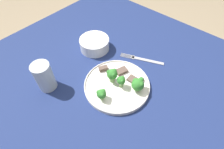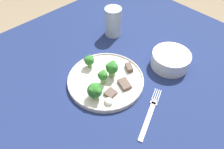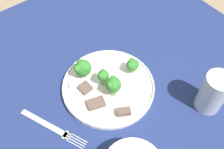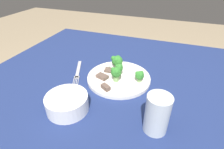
% 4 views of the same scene
% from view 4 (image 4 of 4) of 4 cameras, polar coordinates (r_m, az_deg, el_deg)
% --- Properties ---
extents(table, '(1.15, 1.19, 0.75)m').
position_cam_4_polar(table, '(0.78, -1.92, -9.28)').
color(table, navy).
rests_on(table, ground_plane).
extents(dinner_plate, '(0.27, 0.27, 0.02)m').
position_cam_4_polar(dinner_plate, '(0.76, 2.22, -1.07)').
color(dinner_plate, white).
rests_on(dinner_plate, table).
extents(fork, '(0.10, 0.20, 0.00)m').
position_cam_4_polar(fork, '(0.83, -11.11, 0.83)').
color(fork, '#B2B2B7').
rests_on(fork, table).
extents(cream_bowl, '(0.14, 0.14, 0.06)m').
position_cam_4_polar(cream_bowl, '(0.62, -14.40, -9.07)').
color(cream_bowl, white).
rests_on(cream_bowl, table).
extents(drinking_glass, '(0.07, 0.07, 0.13)m').
position_cam_4_polar(drinking_glass, '(0.54, 14.42, -12.88)').
color(drinking_glass, silver).
rests_on(drinking_glass, table).
extents(broccoli_floret_near_rim_left, '(0.04, 0.04, 0.05)m').
position_cam_4_polar(broccoli_floret_near_rim_left, '(0.72, 9.03, -0.28)').
color(broccoli_floret_near_rim_left, '#7FA866').
rests_on(broccoli_floret_near_rim_left, dinner_plate).
extents(broccoli_floret_center_left, '(0.05, 0.04, 0.06)m').
position_cam_4_polar(broccoli_floret_center_left, '(0.72, 1.37, 0.64)').
color(broccoli_floret_center_left, '#7FA866').
rests_on(broccoli_floret_center_left, dinner_plate).
extents(broccoli_floret_back_left, '(0.03, 0.03, 0.05)m').
position_cam_4_polar(broccoli_floret_back_left, '(0.76, 2.34, 2.07)').
color(broccoli_floret_back_left, '#7FA866').
rests_on(broccoli_floret_back_left, dinner_plate).
extents(broccoli_floret_front_left, '(0.05, 0.05, 0.06)m').
position_cam_4_polar(broccoli_floret_front_left, '(0.82, 1.46, 4.53)').
color(broccoli_floret_front_left, '#7FA866').
rests_on(broccoli_floret_front_left, dinner_plate).
extents(meat_slice_front_slice, '(0.04, 0.04, 0.01)m').
position_cam_4_polar(meat_slice_front_slice, '(0.80, -1.11, 1.49)').
color(meat_slice_front_slice, brown).
rests_on(meat_slice_front_slice, dinner_plate).
extents(meat_slice_middle_slice, '(0.06, 0.05, 0.01)m').
position_cam_4_polar(meat_slice_middle_slice, '(0.75, -3.20, -0.65)').
color(meat_slice_middle_slice, brown).
rests_on(meat_slice_middle_slice, dinner_plate).
extents(meat_slice_rear_slice, '(0.04, 0.04, 0.02)m').
position_cam_4_polar(meat_slice_rear_slice, '(0.69, -2.10, -4.17)').
color(meat_slice_rear_slice, brown).
rests_on(meat_slice_rear_slice, dinner_plate).
extents(sauce_dollop, '(0.03, 0.03, 0.02)m').
position_cam_4_polar(sauce_dollop, '(0.83, -1.80, 2.90)').
color(sauce_dollop, white).
rests_on(sauce_dollop, dinner_plate).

